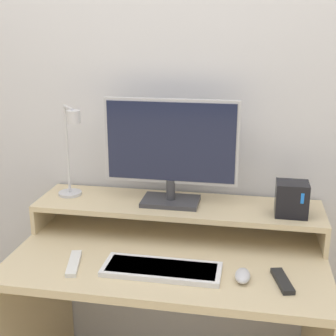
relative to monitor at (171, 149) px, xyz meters
The scene contains 10 objects.
wall_back 0.25m from the monitor, 80.96° to the left, with size 6.00×0.05×2.50m.
desk 0.60m from the monitor, 81.28° to the right, with size 1.17×0.67×0.72m.
monitor_shelf 0.25m from the monitor, ahead, with size 1.17×0.29×0.12m.
monitor is the anchor object (origin of this frame).
desk_lamp 0.41m from the monitor, behind, with size 0.15×0.17×0.39m.
router_dock 0.51m from the monitor, ahead, with size 0.12×0.10×0.13m.
keyboard 0.49m from the monitor, 84.32° to the right, with size 0.41×0.15×0.02m.
mouse 0.57m from the monitor, 48.35° to the right, with size 0.05×0.09×0.03m.
remote_control 0.57m from the monitor, 129.26° to the right, with size 0.08×0.18×0.02m.
remote_secondary 0.66m from the monitor, 37.75° to the right, with size 0.08×0.16×0.02m.
Camera 1 is at (0.29, -1.24, 1.54)m, focal length 50.00 mm.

